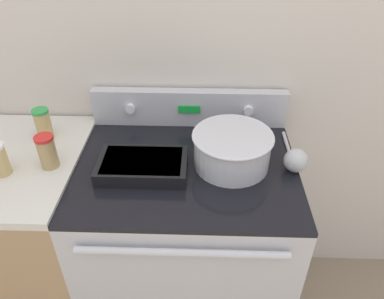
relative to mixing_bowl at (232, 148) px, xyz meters
The scene contains 9 objects.
kitchen_wall 0.46m from the mixing_bowl, 115.65° to the left, with size 8.00×0.05×2.50m.
stove_range 0.56m from the mixing_bowl, behind, with size 0.81×0.67×0.91m.
control_panel 0.33m from the mixing_bowl, 120.25° to the left, with size 0.81×0.07×0.16m.
side_counter 0.98m from the mixing_bowl, behind, with size 0.52×0.64×0.93m.
mixing_bowl is the anchor object (origin of this frame).
casserole_dish 0.33m from the mixing_bowl, behind, with size 0.32×0.19×0.05m.
ladle 0.23m from the mixing_bowl, ahead, with size 0.09×0.28×0.09m.
spice_jar_red_cap 0.66m from the mixing_bowl, behind, with size 0.07×0.07×0.13m.
spice_jar_green_cap 0.75m from the mixing_bowl, 169.45° to the left, with size 0.06×0.06×0.13m.
Camera 1 is at (0.06, -0.77, 1.76)m, focal length 35.00 mm.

